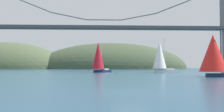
# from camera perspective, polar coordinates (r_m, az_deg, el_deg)

# --- Properties ---
(ground_plane) EXTENTS (360.00, 360.00, 0.00)m
(ground_plane) POSITION_cam_1_polar(r_m,az_deg,el_deg) (19.82, 3.88, -7.59)
(ground_plane) COLOR navy
(headland_left) EXTENTS (69.58, 44.00, 29.66)m
(headland_left) POSITION_cam_1_polar(r_m,az_deg,el_deg) (163.34, -21.68, -2.50)
(headland_left) COLOR #4C5B3D
(headland_left) RESTS_ON ground_plane
(headland_center) EXTENTS (86.92, 44.00, 29.22)m
(headland_center) POSITION_cam_1_polar(r_m,az_deg,el_deg) (154.78, -0.13, -2.68)
(headland_center) COLOR #425138
(headland_center) RESTS_ON ground_plane
(suspension_bridge) EXTENTS (139.96, 6.00, 39.24)m
(suspension_bridge) POSITION_cam_1_polar(r_m,az_deg,el_deg) (115.84, -1.67, 6.36)
(suspension_bridge) COLOR slate
(suspension_bridge) RESTS_ON ground_plane
(sailboat_crimson_sail) EXTENTS (6.11, 6.33, 8.38)m
(sailboat_crimson_sail) POSITION_cam_1_polar(r_m,az_deg,el_deg) (73.10, -2.84, -0.15)
(sailboat_crimson_sail) COLOR #191E4C
(sailboat_crimson_sail) RESTS_ON ground_plane
(sailboat_white_mainsail) EXTENTS (6.97, 4.02, 9.13)m
(sailboat_white_mainsail) POSITION_cam_1_polar(r_m,az_deg,el_deg) (73.77, 10.13, -0.03)
(sailboat_white_mainsail) COLOR white
(sailboat_white_mainsail) RESTS_ON ground_plane
(sailboat_red_spinnaker) EXTENTS (8.04, 5.44, 7.87)m
(sailboat_red_spinnaker) POSITION_cam_1_polar(r_m,az_deg,el_deg) (48.43, 20.70, 0.38)
(sailboat_red_spinnaker) COLOR navy
(sailboat_red_spinnaker) RESTS_ON ground_plane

